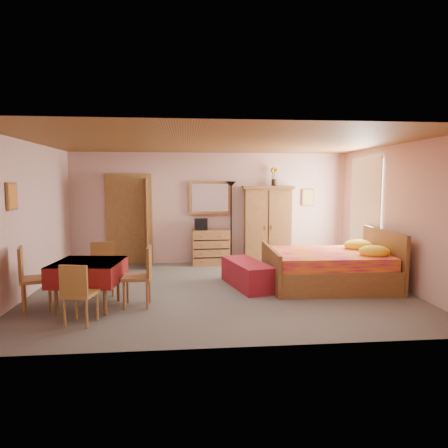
{
  "coord_description": "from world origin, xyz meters",
  "views": [
    {
      "loc": [
        -0.6,
        -6.93,
        1.91
      ],
      "look_at": [
        0.1,
        0.3,
        1.15
      ],
      "focal_mm": 32.0,
      "sensor_mm": 36.0,
      "label": 1
    }
  ],
  "objects": [
    {
      "name": "floor",
      "position": [
        0.0,
        0.0,
        0.0
      ],
      "size": [
        6.5,
        6.5,
        0.0
      ],
      "primitive_type": "plane",
      "color": "#645E58",
      "rests_on": "ground"
    },
    {
      "name": "ceiling",
      "position": [
        0.0,
        0.0,
        2.6
      ],
      "size": [
        6.5,
        6.5,
        0.0
      ],
      "primitive_type": "plane",
      "rotation": [
        3.14,
        0.0,
        0.0
      ],
      "color": "brown",
      "rests_on": "wall_back"
    },
    {
      "name": "wall_back",
      "position": [
        0.0,
        2.5,
        1.3
      ],
      "size": [
        6.5,
        0.1,
        2.6
      ],
      "primitive_type": "cube",
      "color": "#CD9F95",
      "rests_on": "floor"
    },
    {
      "name": "wall_front",
      "position": [
        0.0,
        -2.5,
        1.3
      ],
      "size": [
        6.5,
        0.1,
        2.6
      ],
      "primitive_type": "cube",
      "color": "#CD9F95",
      "rests_on": "floor"
    },
    {
      "name": "wall_left",
      "position": [
        -3.25,
        0.0,
        1.3
      ],
      "size": [
        0.1,
        5.0,
        2.6
      ],
      "primitive_type": "cube",
      "color": "#CD9F95",
      "rests_on": "floor"
    },
    {
      "name": "wall_right",
      "position": [
        3.25,
        0.0,
        1.3
      ],
      "size": [
        0.1,
        5.0,
        2.6
      ],
      "primitive_type": "cube",
      "color": "#CD9F95",
      "rests_on": "floor"
    },
    {
      "name": "doorway",
      "position": [
        -1.9,
        2.47,
        1.02
      ],
      "size": [
        1.06,
        0.12,
        2.15
      ],
      "primitive_type": "cube",
      "color": "#9E6B35",
      "rests_on": "floor"
    },
    {
      "name": "window",
      "position": [
        3.21,
        1.2,
        1.45
      ],
      "size": [
        0.08,
        1.4,
        1.95
      ],
      "primitive_type": "cube",
      "color": "white",
      "rests_on": "wall_right"
    },
    {
      "name": "picture_left",
      "position": [
        -3.22,
        -0.6,
        1.7
      ],
      "size": [
        0.04,
        0.32,
        0.42
      ],
      "primitive_type": "cube",
      "color": "orange",
      "rests_on": "wall_left"
    },
    {
      "name": "picture_back",
      "position": [
        2.35,
        2.47,
        1.55
      ],
      "size": [
        0.3,
        0.04,
        0.4
      ],
      "primitive_type": "cube",
      "color": "#D8BF59",
      "rests_on": "wall_back"
    },
    {
      "name": "chest_of_drawers",
      "position": [
        -0.02,
        2.23,
        0.41
      ],
      "size": [
        0.87,
        0.46,
        0.81
      ],
      "primitive_type": "cube",
      "rotation": [
        0.0,
        0.0,
        0.04
      ],
      "color": "#A26536",
      "rests_on": "floor"
    },
    {
      "name": "wall_mirror",
      "position": [
        -0.02,
        2.44,
        1.55
      ],
      "size": [
        0.99,
        0.08,
        0.78
      ],
      "primitive_type": "cube",
      "rotation": [
        0.0,
        0.0,
        0.02
      ],
      "color": "silver",
      "rests_on": "wall_back"
    },
    {
      "name": "stereo",
      "position": [
        -0.25,
        2.25,
        0.94
      ],
      "size": [
        0.3,
        0.23,
        0.27
      ],
      "primitive_type": "cube",
      "rotation": [
        0.0,
        0.0,
        0.07
      ],
      "color": "black",
      "rests_on": "chest_of_drawers"
    },
    {
      "name": "floor_lamp",
      "position": [
        0.47,
        2.35,
        0.97
      ],
      "size": [
        0.31,
        0.31,
        1.93
      ],
      "primitive_type": "cube",
      "rotation": [
        0.0,
        0.0,
        0.3
      ],
      "color": "black",
      "rests_on": "floor"
    },
    {
      "name": "wardrobe",
      "position": [
        1.3,
        2.22,
        0.91
      ],
      "size": [
        1.2,
        0.67,
        1.83
      ],
      "primitive_type": "cube",
      "rotation": [
        0.0,
        0.0,
        -0.06
      ],
      "color": "olive",
      "rests_on": "floor"
    },
    {
      "name": "sunflower_vase",
      "position": [
        1.47,
        2.32,
        2.05
      ],
      "size": [
        0.19,
        0.19,
        0.44
      ],
      "primitive_type": "cube",
      "rotation": [
        0.0,
        0.0,
        0.07
      ],
      "color": "gold",
      "rests_on": "wardrobe"
    },
    {
      "name": "bed",
      "position": [
        2.01,
        0.12,
        0.52
      ],
      "size": [
        2.28,
        1.83,
        1.03
      ],
      "primitive_type": "cube",
      "rotation": [
        0.0,
        0.0,
        -0.03
      ],
      "color": "#CF1458",
      "rests_on": "floor"
    },
    {
      "name": "bench",
      "position": [
        0.51,
        0.18,
        0.23
      ],
      "size": [
        0.83,
        1.48,
        0.46
      ],
      "primitive_type": "cube",
      "rotation": [
        0.0,
        0.0,
        0.24
      ],
      "color": "maroon",
      "rests_on": "floor"
    },
    {
      "name": "dining_table",
      "position": [
        -2.08,
        -0.81,
        0.36
      ],
      "size": [
        1.07,
        1.07,
        0.72
      ],
      "primitive_type": "cube",
      "rotation": [
        0.0,
        0.0,
        -0.11
      ],
      "color": "maroon",
      "rests_on": "floor"
    },
    {
      "name": "chair_south",
      "position": [
        -2.02,
        -1.51,
        0.42
      ],
      "size": [
        0.46,
        0.46,
        0.84
      ],
      "primitive_type": "cube",
      "rotation": [
        0.0,
        0.0,
        -0.23
      ],
      "color": "#AF803B",
      "rests_on": "floor"
    },
    {
      "name": "chair_north",
      "position": [
        -2.01,
        -0.09,
        0.44
      ],
      "size": [
        0.46,
        0.46,
        0.88
      ],
      "primitive_type": "cube",
      "rotation": [
        0.0,
        0.0,
        3.3
      ],
      "color": "#9E6C35",
      "rests_on": "floor"
    },
    {
      "name": "chair_west",
      "position": [
        -2.83,
        -0.85,
        0.48
      ],
      "size": [
        0.55,
        0.55,
        0.97
      ],
      "primitive_type": "cube",
      "rotation": [
        0.0,
        0.0,
        -1.26
      ],
      "color": "#A96E39",
      "rests_on": "floor"
    },
    {
      "name": "chair_east",
      "position": [
        -1.36,
        -0.8,
        0.47
      ],
      "size": [
        0.43,
        0.43,
        0.93
      ],
      "primitive_type": "cube",
      "rotation": [
        0.0,
        0.0,
        1.56
      ],
      "color": "#A86839",
      "rests_on": "floor"
    }
  ]
}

